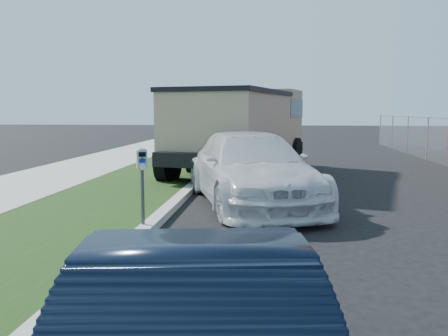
# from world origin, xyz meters

# --- Properties ---
(ground) EXTENTS (120.00, 120.00, 0.00)m
(ground) POSITION_xyz_m (0.00, 0.00, 0.00)
(ground) COLOR black
(ground) RESTS_ON ground
(streetside) EXTENTS (6.12, 50.00, 0.15)m
(streetside) POSITION_xyz_m (-5.57, 2.00, 0.07)
(streetside) COLOR gray
(streetside) RESTS_ON ground
(parking_meter) EXTENTS (0.22, 0.18, 1.33)m
(parking_meter) POSITION_xyz_m (-2.68, -0.09, 1.09)
(parking_meter) COLOR #3F4247
(parking_meter) RESTS_ON ground
(white_wagon) EXTENTS (3.77, 5.89, 1.59)m
(white_wagon) POSITION_xyz_m (-0.98, 2.71, 0.79)
(white_wagon) COLOR silver
(white_wagon) RESTS_ON ground
(dump_truck) EXTENTS (4.41, 7.62, 2.82)m
(dump_truck) POSITION_xyz_m (-1.48, 7.72, 1.59)
(dump_truck) COLOR black
(dump_truck) RESTS_ON ground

